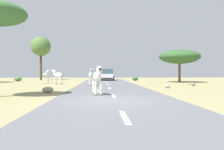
{
  "coord_description": "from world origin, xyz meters",
  "views": [
    {
      "loc": [
        -0.28,
        -10.69,
        1.35
      ],
      "look_at": [
        0.74,
        11.25,
        1.06
      ],
      "focal_mm": 37.68,
      "sensor_mm": 36.0,
      "label": 1
    }
  ],
  "objects": [
    {
      "name": "zebra_2",
      "position": [
        -6.82,
        17.6,
        0.96
      ],
      "size": [
        0.59,
        1.71,
        1.62
      ],
      "rotation": [
        0.0,
        0.0,
        6.15
      ],
      "color": "silver",
      "rests_on": "ground_plane"
    },
    {
      "name": "bush_3",
      "position": [
        -12.33,
        23.91,
        0.32
      ],
      "size": [
        1.07,
        0.96,
        0.64
      ],
      "primitive_type": "ellipsoid",
      "color": "#4C7038",
      "rests_on": "ground_plane"
    },
    {
      "name": "rock_0",
      "position": [
        -3.75,
        4.74,
        0.19
      ],
      "size": [
        0.75,
        0.54,
        0.38
      ],
      "primitive_type": "ellipsoid",
      "color": "#A89E8C",
      "rests_on": "ground_plane"
    },
    {
      "name": "tree_6",
      "position": [
        9.87,
        19.24,
        3.31
      ],
      "size": [
        5.24,
        5.24,
        4.24
      ],
      "color": "brown",
      "rests_on": "ground_plane"
    },
    {
      "name": "zebra_3",
      "position": [
        -5.07,
        15.42,
        0.98
      ],
      "size": [
        1.56,
        1.18,
        1.65
      ],
      "rotation": [
        0.0,
        0.0,
        0.99
      ],
      "color": "silver",
      "rests_on": "ground_plane"
    },
    {
      "name": "bush_1",
      "position": [
        5.07,
        25.84,
        0.28
      ],
      "size": [
        0.93,
        0.84,
        0.56
      ],
      "primitive_type": "ellipsoid",
      "color": "#2D5628",
      "rests_on": "ground_plane"
    },
    {
      "name": "ground_plane",
      "position": [
        0.0,
        0.0,
        0.0
      ],
      "size": [
        90.0,
        90.0,
        0.0
      ],
      "primitive_type": "plane",
      "color": "#998E60"
    },
    {
      "name": "car_0",
      "position": [
        0.76,
        25.73,
        0.85
      ],
      "size": [
        2.25,
        4.45,
        1.74
      ],
      "rotation": [
        0.0,
        0.0,
        3.07
      ],
      "color": "silver",
      "rests_on": "road"
    },
    {
      "name": "road",
      "position": [
        0.39,
        0.0,
        0.03
      ],
      "size": [
        6.0,
        64.0,
        0.05
      ],
      "primitive_type": "cube",
      "color": "slate",
      "rests_on": "ground_plane"
    },
    {
      "name": "rock_2",
      "position": [
        5.26,
        8.7,
        0.17
      ],
      "size": [
        0.48,
        0.34,
        0.34
      ],
      "primitive_type": "ellipsoid",
      "color": "#A89E8C",
      "rests_on": "ground_plane"
    },
    {
      "name": "zebra_1",
      "position": [
        -0.49,
        2.49,
        1.05
      ],
      "size": [
        0.66,
        1.76,
        1.67
      ],
      "rotation": [
        0.0,
        0.0,
        3.32
      ],
      "color": "silver",
      "rests_on": "road"
    },
    {
      "name": "tree_1",
      "position": [
        -10.17,
        28.42,
        5.51
      ],
      "size": [
        3.19,
        3.19,
        7.16
      ],
      "color": "#4C3823",
      "rests_on": "ground_plane"
    },
    {
      "name": "zebra_0",
      "position": [
        -1.23,
        11.74,
        1.02
      ],
      "size": [
        0.52,
        1.73,
        1.62
      ],
      "rotation": [
        0.0,
        0.0,
        3.21
      ],
      "color": "silver",
      "rests_on": "road"
    },
    {
      "name": "rock_4",
      "position": [
        8.58,
        11.42,
        0.16
      ],
      "size": [
        0.4,
        0.29,
        0.32
      ],
      "primitive_type": "ellipsoid",
      "color": "gray",
      "rests_on": "ground_plane"
    },
    {
      "name": "lane_markings",
      "position": [
        0.39,
        -1.0,
        0.05
      ],
      "size": [
        0.16,
        56.0,
        0.01
      ],
      "color": "silver",
      "rests_on": "road"
    },
    {
      "name": "rock_1",
      "position": [
        8.92,
        13.32,
        0.11
      ],
      "size": [
        0.37,
        0.37,
        0.22
      ],
      "primitive_type": "ellipsoid",
      "color": "#A89E8C",
      "rests_on": "ground_plane"
    }
  ]
}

